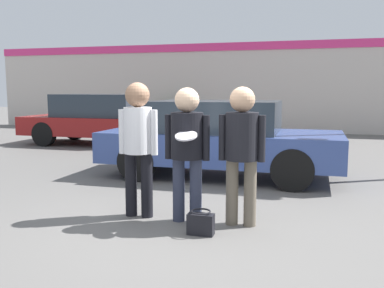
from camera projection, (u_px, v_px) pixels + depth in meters
name	position (u px, v px, depth m)	size (l,w,h in m)	color
ground_plane	(183.00, 223.00, 5.26)	(56.00, 56.00, 0.00)	#5B5956
storefront_building	(274.00, 86.00, 16.18)	(24.00, 0.22, 3.40)	beige
person_left	(138.00, 137.00, 5.44)	(0.53, 0.36, 1.73)	black
person_middle_with_frisbee	(187.00, 142.00, 5.21)	(0.57, 0.60, 1.66)	#2D3347
person_right	(242.00, 143.00, 5.08)	(0.56, 0.39, 1.67)	#665B4C
parked_car_near	(220.00, 138.00, 7.98)	(4.37, 1.80, 1.42)	#334784
parked_car_far	(102.00, 119.00, 12.67)	(4.68, 1.87, 1.49)	maroon
shrub	(169.00, 116.00, 16.70)	(1.14, 1.14, 1.14)	#2D6B33
handbag	(201.00, 223.00, 4.85)	(0.30, 0.23, 0.28)	black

